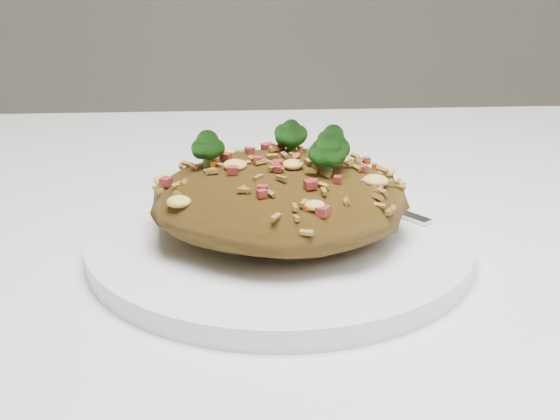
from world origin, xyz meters
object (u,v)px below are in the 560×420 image
object	(u,v)px
plate	(280,241)
fork	(347,194)
dining_table	(425,400)
fried_rice	(281,187)

from	to	relation	value
plate	fork	world-z (taller)	fork
fork	dining_table	bearing A→B (deg)	-17.78
fried_rice	plate	bearing A→B (deg)	-120.75
dining_table	fork	bearing A→B (deg)	111.73
fried_rice	fork	bearing A→B (deg)	49.46
dining_table	fork	xyz separation A→B (m)	(-0.04, 0.10, 0.11)
plate	fried_rice	xyz separation A→B (m)	(0.00, 0.00, 0.04)
dining_table	plate	distance (m)	0.14
plate	fork	size ratio (longest dim) A/B	1.84
plate	fried_rice	world-z (taller)	fried_rice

